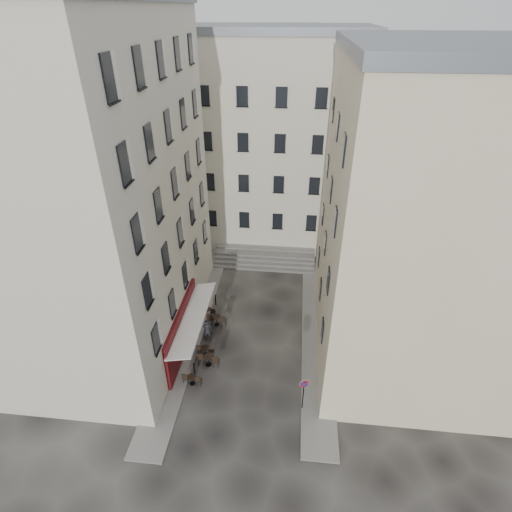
# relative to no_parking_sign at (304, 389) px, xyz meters

# --- Properties ---
(ground) EXTENTS (90.00, 90.00, 0.00)m
(ground) POSITION_rel_no_parking_sign_xyz_m (-3.55, 2.90, -1.72)
(ground) COLOR black
(ground) RESTS_ON ground
(sidewalk_left) EXTENTS (2.00, 22.00, 0.12)m
(sidewalk_left) POSITION_rel_no_parking_sign_xyz_m (-8.05, 6.90, -1.66)
(sidewalk_left) COLOR slate
(sidewalk_left) RESTS_ON ground
(sidewalk_right) EXTENTS (2.00, 18.00, 0.12)m
(sidewalk_right) POSITION_rel_no_parking_sign_xyz_m (0.95, 5.90, -1.66)
(sidewalk_right) COLOR slate
(sidewalk_right) RESTS_ON ground
(building_left) EXTENTS (12.20, 16.20, 20.60)m
(building_left) POSITION_rel_no_parking_sign_xyz_m (-14.05, 5.90, 8.59)
(building_left) COLOR beige
(building_left) RESTS_ON ground
(building_right) EXTENTS (12.20, 14.20, 18.60)m
(building_right) POSITION_rel_no_parking_sign_xyz_m (6.95, 6.40, 7.59)
(building_right) COLOR beige
(building_right) RESTS_ON ground
(building_back) EXTENTS (18.20, 10.20, 18.60)m
(building_back) POSITION_rel_no_parking_sign_xyz_m (-4.55, 21.90, 7.59)
(building_back) COLOR beige
(building_back) RESTS_ON ground
(cafe_storefront) EXTENTS (1.74, 7.30, 3.50)m
(cafe_storefront) POSITION_rel_no_parking_sign_xyz_m (-7.86, 3.90, 0.16)
(cafe_storefront) COLOR #4B0A11
(cafe_storefront) RESTS_ON ground
(stone_steps) EXTENTS (9.00, 3.15, 0.80)m
(stone_steps) POSITION_rel_no_parking_sign_xyz_m (-3.55, 15.47, -1.32)
(stone_steps) COLOR #585654
(stone_steps) RESTS_ON ground
(bollard_near) EXTENTS (0.12, 0.12, 0.98)m
(bollard_near) POSITION_rel_no_parking_sign_xyz_m (-6.80, 1.90, -1.19)
(bollard_near) COLOR black
(bollard_near) RESTS_ON ground
(bollard_mid) EXTENTS (0.12, 0.12, 0.98)m
(bollard_mid) POSITION_rel_no_parking_sign_xyz_m (-6.80, 5.40, -1.19)
(bollard_mid) COLOR black
(bollard_mid) RESTS_ON ground
(bollard_far) EXTENTS (0.12, 0.12, 0.98)m
(bollard_far) POSITION_rel_no_parking_sign_xyz_m (-6.80, 8.90, -1.19)
(bollard_far) COLOR black
(bollard_far) RESTS_ON ground
(no_parking_sign) EXTENTS (0.53, 0.20, 2.43)m
(no_parking_sign) POSITION_rel_no_parking_sign_xyz_m (0.00, 0.00, 0.00)
(no_parking_sign) COLOR black
(no_parking_sign) RESTS_ON ground
(bistro_table_a) EXTENTS (1.19, 0.56, 0.83)m
(bistro_table_a) POSITION_rel_no_parking_sign_xyz_m (-6.74, 1.14, -1.29)
(bistro_table_a) COLOR black
(bistro_table_a) RESTS_ON ground
(bistro_table_b) EXTENTS (1.39, 0.65, 0.98)m
(bistro_table_b) POSITION_rel_no_parking_sign_xyz_m (-6.05, 2.76, -1.22)
(bistro_table_b) COLOR black
(bistro_table_b) RESTS_ON ground
(bistro_table_c) EXTENTS (1.16, 0.54, 0.82)m
(bistro_table_c) POSITION_rel_no_parking_sign_xyz_m (-6.45, 3.65, -1.30)
(bistro_table_c) COLOR black
(bistro_table_c) RESTS_ON ground
(bistro_table_d) EXTENTS (1.41, 0.66, 0.99)m
(bistro_table_d) POSITION_rel_no_parking_sign_xyz_m (-6.25, 6.62, -1.21)
(bistro_table_d) COLOR black
(bistro_table_d) RESTS_ON ground
(bistro_table_e) EXTENTS (1.18, 0.55, 0.83)m
(bistro_table_e) POSITION_rel_no_parking_sign_xyz_m (-7.11, 7.56, -1.29)
(bistro_table_e) COLOR black
(bistro_table_e) RESTS_ON ground
(pedestrian) EXTENTS (0.71, 0.53, 1.76)m
(pedestrian) POSITION_rel_no_parking_sign_xyz_m (-6.59, 5.04, -0.84)
(pedestrian) COLOR black
(pedestrian) RESTS_ON ground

